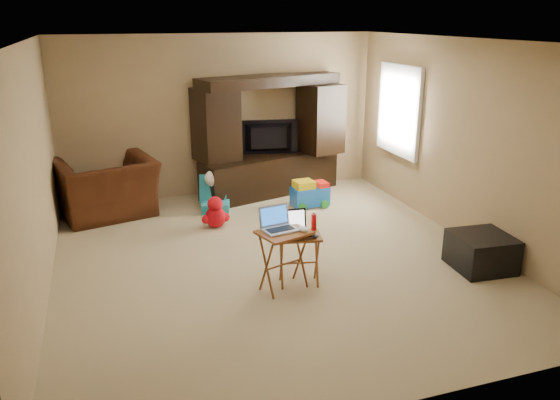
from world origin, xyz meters
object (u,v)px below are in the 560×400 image
object	(u,v)px
recliner	(107,188)
laptop_right	(295,224)
ottoman	(481,252)
entertainment_center	(270,136)
television	(269,138)
plush_toy	(215,212)
laptop_left	(280,220)
tray_table_right	(299,260)
mouse_left	(304,229)
push_toy	(310,193)
water_bottle	(314,222)
tray_table_left	(284,261)
mouse_right	(315,235)
child_rocker	(215,194)

from	to	relation	value
recliner	laptop_right	size ratio (longest dim) A/B	4.30
laptop_right	ottoman	bearing A→B (deg)	-3.54
entertainment_center	television	world-z (taller)	entertainment_center
plush_toy	laptop_left	xyz separation A→B (m)	(0.29, -1.95, 0.55)
tray_table_right	laptop_right	size ratio (longest dim) A/B	1.91
entertainment_center	mouse_left	bearing A→B (deg)	-116.99
plush_toy	push_toy	size ratio (longest dim) A/B	0.78
mouse_left	recliner	bearing A→B (deg)	122.20
recliner	push_toy	distance (m)	2.96
plush_toy	tray_table_right	world-z (taller)	tray_table_right
entertainment_center	water_bottle	xyz separation A→B (m)	(-0.46, -3.05, -0.28)
ottoman	recliner	bearing A→B (deg)	141.77
tray_table_left	laptop_right	distance (m)	0.40
mouse_right	mouse_left	bearing A→B (deg)	-178.52
laptop_right	plush_toy	bearing A→B (deg)	108.07
television	water_bottle	world-z (taller)	television
entertainment_center	tray_table_right	size ratio (longest dim) A/B	4.02
television	push_toy	world-z (taller)	television
tray_table_left	laptop_right	bearing A→B (deg)	8.28
mouse_left	plush_toy	bearing A→B (deg)	103.86
ottoman	push_toy	bearing A→B (deg)	112.50
recliner	tray_table_right	distance (m)	3.42
television	laptop_left	distance (m)	3.32
television	tray_table_left	bearing A→B (deg)	84.82
entertainment_center	push_toy	size ratio (longest dim) A/B	4.09
mouse_right	water_bottle	size ratio (longest dim) A/B	0.66
push_toy	tray_table_left	xyz separation A→B (m)	(-1.22, -2.38, 0.11)
plush_toy	entertainment_center	bearing A→B (deg)	46.15
ottoman	water_bottle	xyz separation A→B (m)	(-1.92, 0.36, 0.46)
tray_table_left	water_bottle	distance (m)	0.52
tray_table_right	plush_toy	bearing A→B (deg)	116.40
television	child_rocker	world-z (taller)	television
push_toy	recliner	bearing A→B (deg)	165.34
television	tray_table_right	distance (m)	3.31
laptop_left	mouse_left	distance (m)	0.26
tray_table_right	water_bottle	xyz separation A→B (m)	(0.19, 0.08, 0.37)
laptop_right	tray_table_left	bearing A→B (deg)	-149.92
plush_toy	push_toy	bearing A→B (deg)	14.51
push_toy	water_bottle	bearing A→B (deg)	-114.73
plush_toy	laptop_right	xyz separation A→B (m)	(0.46, -1.91, 0.47)
television	child_rocker	distance (m)	1.36
laptop_right	water_bottle	xyz separation A→B (m)	(0.23, 0.06, -0.03)
child_rocker	laptop_right	xyz separation A→B (m)	(0.33, -2.54, 0.43)
plush_toy	push_toy	distance (m)	1.58
tray_table_left	mouse_left	bearing A→B (deg)	-37.63
ottoman	laptop_left	distance (m)	2.41
plush_toy	water_bottle	world-z (taller)	water_bottle
entertainment_center	child_rocker	world-z (taller)	entertainment_center
plush_toy	laptop_right	world-z (taller)	laptop_right
child_rocker	mouse_right	xyz separation A→B (m)	(0.50, -2.68, 0.33)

